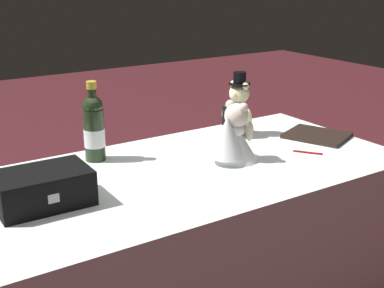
{
  "coord_description": "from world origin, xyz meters",
  "views": [
    {
      "loc": [
        -1.08,
        -1.66,
        1.51
      ],
      "look_at": [
        0.0,
        0.0,
        0.86
      ],
      "focal_mm": 49.88,
      "sensor_mm": 36.0,
      "label": 1
    }
  ],
  "objects_px": {
    "gift_case_black": "(43,188)",
    "guestbook": "(317,135)",
    "signing_pen": "(307,152)",
    "teddy_bear_bride": "(233,137)",
    "teddy_bear_groom": "(237,111)",
    "champagne_bottle": "(94,127)"
  },
  "relations": [
    {
      "from": "teddy_bear_bride",
      "to": "signing_pen",
      "type": "distance_m",
      "value": 0.35
    },
    {
      "from": "teddy_bear_bride",
      "to": "signing_pen",
      "type": "relative_size",
      "value": 2.23
    },
    {
      "from": "teddy_bear_groom",
      "to": "gift_case_black",
      "type": "height_order",
      "value": "teddy_bear_groom"
    },
    {
      "from": "teddy_bear_groom",
      "to": "signing_pen",
      "type": "relative_size",
      "value": 2.7
    },
    {
      "from": "champagne_bottle",
      "to": "signing_pen",
      "type": "xyz_separation_m",
      "value": [
        0.79,
        -0.42,
        -0.14
      ]
    },
    {
      "from": "teddy_bear_bride",
      "to": "signing_pen",
      "type": "bearing_deg",
      "value": -16.97
    },
    {
      "from": "signing_pen",
      "to": "champagne_bottle",
      "type": "bearing_deg",
      "value": 152.02
    },
    {
      "from": "teddy_bear_groom",
      "to": "teddy_bear_bride",
      "type": "xyz_separation_m",
      "value": [
        -0.24,
        -0.28,
        -0.01
      ]
    },
    {
      "from": "gift_case_black",
      "to": "guestbook",
      "type": "relative_size",
      "value": 1.15
    },
    {
      "from": "teddy_bear_bride",
      "to": "signing_pen",
      "type": "xyz_separation_m",
      "value": [
        0.32,
        -0.1,
        -0.1
      ]
    },
    {
      "from": "signing_pen",
      "to": "teddy_bear_bride",
      "type": "bearing_deg",
      "value": 163.03
    },
    {
      "from": "champagne_bottle",
      "to": "gift_case_black",
      "type": "height_order",
      "value": "champagne_bottle"
    },
    {
      "from": "teddy_bear_bride",
      "to": "gift_case_black",
      "type": "distance_m",
      "value": 0.79
    },
    {
      "from": "champagne_bottle",
      "to": "gift_case_black",
      "type": "bearing_deg",
      "value": -135.74
    },
    {
      "from": "signing_pen",
      "to": "gift_case_black",
      "type": "distance_m",
      "value": 1.12
    },
    {
      "from": "champagne_bottle",
      "to": "guestbook",
      "type": "distance_m",
      "value": 1.04
    },
    {
      "from": "teddy_bear_bride",
      "to": "guestbook",
      "type": "distance_m",
      "value": 0.54
    },
    {
      "from": "gift_case_black",
      "to": "teddy_bear_groom",
      "type": "bearing_deg",
      "value": 14.76
    },
    {
      "from": "gift_case_black",
      "to": "guestbook",
      "type": "distance_m",
      "value": 1.32
    },
    {
      "from": "signing_pen",
      "to": "gift_case_black",
      "type": "xyz_separation_m",
      "value": [
        -1.11,
        0.11,
        0.06
      ]
    },
    {
      "from": "champagne_bottle",
      "to": "guestbook",
      "type": "bearing_deg",
      "value": -15.84
    },
    {
      "from": "teddy_bear_groom",
      "to": "guestbook",
      "type": "height_order",
      "value": "teddy_bear_groom"
    }
  ]
}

